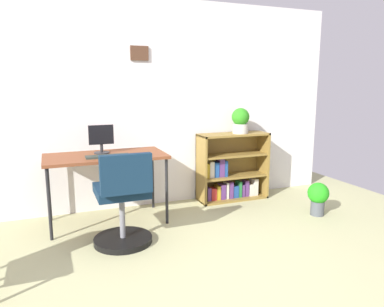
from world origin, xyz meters
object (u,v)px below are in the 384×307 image
keyboard (108,156)px  potted_plant_on_shelf (240,120)px  monitor (101,139)px  potted_plant_floor (318,196)px  desk (106,160)px  office_chair (123,205)px  bookshelf_low (230,170)px

keyboard → potted_plant_on_shelf: size_ratio=1.37×
monitor → potted_plant_floor: 2.38m
desk → keyboard: 0.14m
desk → monitor: size_ratio=4.08×
monitor → potted_plant_on_shelf: potted_plant_on_shelf is taller
keyboard → potted_plant_floor: (2.14, -0.51, -0.51)m
monitor → keyboard: size_ratio=0.70×
office_chair → potted_plant_floor: office_chair is taller
monitor → office_chair: monitor is taller
desk → potted_plant_on_shelf: size_ratio=3.91×
keyboard → bookshelf_low: bearing=13.6°
potted_plant_on_shelf → monitor: bearing=-176.3°
bookshelf_low → potted_plant_on_shelf: 0.63m
office_chair → bookshelf_low: 1.72m
office_chair → bookshelf_low: (1.49, 0.86, -0.01)m
monitor → office_chair: bearing=-84.7°
bookshelf_low → potted_plant_floor: bearing=-55.0°
bookshelf_low → potted_plant_floor: (0.62, -0.88, -0.15)m
desk → monitor: (-0.02, 0.09, 0.20)m
keyboard → office_chair: 0.60m
keyboard → office_chair: size_ratio=0.49×
monitor → bookshelf_low: bearing=5.8°
potted_plant_on_shelf → potted_plant_floor: 1.24m
desk → potted_plant_on_shelf: 1.68m
office_chair → potted_plant_floor: bearing=-0.4°
monitor → potted_plant_floor: monitor is taller
monitor → bookshelf_low: (1.55, 0.16, -0.50)m
keyboard → office_chair: bearing=-85.4°
monitor → potted_plant_on_shelf: 1.66m
keyboard → potted_plant_on_shelf: bearing=11.1°
keyboard → bookshelf_low: size_ratio=0.48×
office_chair → potted_plant_on_shelf: 1.88m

